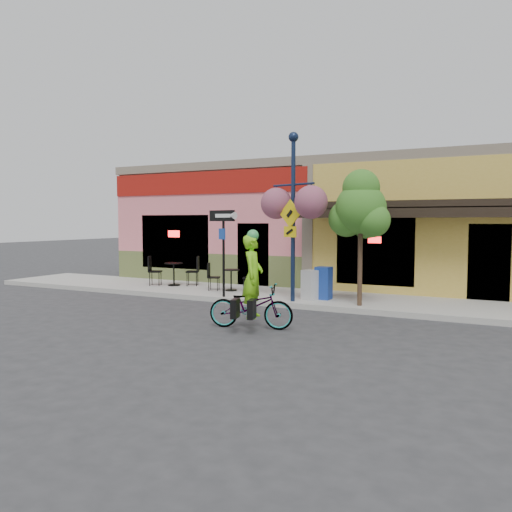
# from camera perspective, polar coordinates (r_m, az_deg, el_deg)

# --- Properties ---
(ground) EXTENTS (90.00, 90.00, 0.00)m
(ground) POSITION_cam_1_polar(r_m,az_deg,el_deg) (13.06, 4.69, -6.47)
(ground) COLOR #2D2D30
(ground) RESTS_ON ground
(sidewalk) EXTENTS (24.00, 3.00, 0.15)m
(sidewalk) POSITION_cam_1_polar(r_m,az_deg,el_deg) (14.90, 7.57, -4.90)
(sidewalk) COLOR #9E9B93
(sidewalk) RESTS_ON ground
(curb) EXTENTS (24.00, 0.12, 0.15)m
(curb) POSITION_cam_1_polar(r_m,az_deg,el_deg) (13.55, 5.56, -5.77)
(curb) COLOR #A8A59E
(curb) RESTS_ON ground
(building) EXTENTS (18.20, 8.20, 4.50)m
(building) POSITION_cam_1_polar(r_m,az_deg,el_deg) (20.00, 12.75, 3.55)
(building) COLOR #E06E79
(building) RESTS_ON ground
(bicycle) EXTENTS (1.99, 1.07, 0.99)m
(bicycle) POSITION_cam_1_polar(r_m,az_deg,el_deg) (11.07, -0.59, -5.75)
(bicycle) COLOR maroon
(bicycle) RESTS_ON ground
(cyclist_rider) EXTENTS (0.58, 0.75, 1.83)m
(cyclist_rider) POSITION_cam_1_polar(r_m,az_deg,el_deg) (10.98, -0.36, -3.62)
(cyclist_rider) COLOR #77D516
(cyclist_rider) RESTS_ON ground
(lamp_post) EXTENTS (1.60, 1.07, 4.66)m
(lamp_post) POSITION_cam_1_polar(r_m,az_deg,el_deg) (13.78, 4.26, 4.44)
(lamp_post) COLOR #13203D
(lamp_post) RESTS_ON sidewalk
(one_way_sign) EXTENTS (1.00, 0.41, 2.54)m
(one_way_sign) POSITION_cam_1_polar(r_m,az_deg,el_deg) (14.63, -3.73, 0.26)
(one_way_sign) COLOR black
(one_way_sign) RESTS_ON sidewalk
(cafe_set_left) EXTENTS (1.92, 1.50, 1.03)m
(cafe_set_left) POSITION_cam_1_polar(r_m,az_deg,el_deg) (17.43, -9.37, -1.67)
(cafe_set_left) COLOR black
(cafe_set_left) RESTS_ON sidewalk
(cafe_set_right) EXTENTS (1.66, 1.21, 0.90)m
(cafe_set_right) POSITION_cam_1_polar(r_m,az_deg,el_deg) (15.95, -2.86, -2.38)
(cafe_set_right) COLOR black
(cafe_set_right) RESTS_ON sidewalk
(newspaper_box_blue) EXTENTS (0.44, 0.40, 0.93)m
(newspaper_box_blue) POSITION_cam_1_polar(r_m,az_deg,el_deg) (14.33, 7.73, -3.09)
(newspaper_box_blue) COLOR #193896
(newspaper_box_blue) RESTS_ON sidewalk
(newspaper_box_grey) EXTENTS (0.50, 0.48, 0.84)m
(newspaper_box_grey) POSITION_cam_1_polar(r_m,az_deg,el_deg) (14.22, 6.19, -3.30)
(newspaper_box_grey) COLOR #B4B4B4
(newspaper_box_grey) RESTS_ON sidewalk
(street_tree) EXTENTS (1.43, 1.43, 3.61)m
(street_tree) POSITION_cam_1_polar(r_m,az_deg,el_deg) (13.31, 11.84, 2.13)
(street_tree) COLOR #3D7A26
(street_tree) RESTS_ON sidewalk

